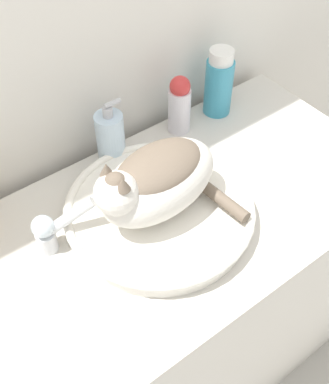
% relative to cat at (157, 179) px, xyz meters
% --- Properties ---
extents(wall_back, '(8.00, 0.05, 2.40)m').
position_rel_cat_xyz_m(wall_back, '(0.01, 0.34, 0.19)').
color(wall_back, silver).
rests_on(wall_back, ground_plane).
extents(vanity_counter, '(1.20, 0.57, 0.87)m').
position_rel_cat_xyz_m(vanity_counter, '(0.01, -0.00, -0.57)').
color(vanity_counter, beige).
rests_on(vanity_counter, ground_plane).
extents(sink_basin, '(0.43, 0.43, 0.05)m').
position_rel_cat_xyz_m(sink_basin, '(0.01, 0.00, -0.11)').
color(sink_basin, white).
rests_on(sink_basin, vanity_counter).
extents(cat, '(0.31, 0.25, 0.18)m').
position_rel_cat_xyz_m(cat, '(0.00, 0.00, 0.00)').
color(cat, silver).
rests_on(cat, sink_basin).
extents(faucet, '(0.14, 0.07, 0.13)m').
position_rel_cat_xyz_m(faucet, '(-0.22, 0.08, -0.08)').
color(faucet, silver).
rests_on(faucet, vanity_counter).
extents(soap_pump_bottle, '(0.07, 0.07, 0.18)m').
position_rel_cat_xyz_m(soap_pump_bottle, '(0.02, 0.23, -0.06)').
color(soap_pump_bottle, silver).
rests_on(soap_pump_bottle, vanity_counter).
extents(mouthwash_bottle, '(0.08, 0.08, 0.19)m').
position_rel_cat_xyz_m(mouthwash_bottle, '(0.37, 0.23, -0.05)').
color(mouthwash_bottle, teal).
rests_on(mouthwash_bottle, vanity_counter).
extents(lotion_bottle_white, '(0.06, 0.06, 0.17)m').
position_rel_cat_xyz_m(lotion_bottle_white, '(0.24, 0.23, -0.06)').
color(lotion_bottle_white, silver).
rests_on(lotion_bottle_white, vanity_counter).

